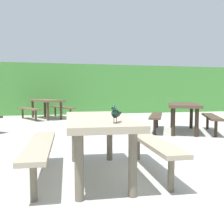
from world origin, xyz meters
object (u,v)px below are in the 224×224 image
(picnic_table_foreground, at_px, (98,132))
(picnic_table_far_centre, at_px, (183,111))
(bird_grackle, at_px, (115,113))
(picnic_table_mid_right, at_px, (46,104))

(picnic_table_foreground, relative_size, picnic_table_far_centre, 0.81)
(bird_grackle, xyz_separation_m, picnic_table_far_centre, (2.73, 3.56, -0.29))
(picnic_table_mid_right, relative_size, picnic_table_far_centre, 1.00)
(picnic_table_foreground, height_order, picnic_table_mid_right, same)
(picnic_table_far_centre, bearing_deg, picnic_table_mid_right, 130.01)
(picnic_table_foreground, relative_size, picnic_table_mid_right, 0.81)
(bird_grackle, bearing_deg, picnic_table_far_centre, 52.52)
(picnic_table_mid_right, height_order, picnic_table_far_centre, same)
(picnic_table_foreground, bearing_deg, picnic_table_far_centre, 46.37)
(bird_grackle, height_order, picnic_table_mid_right, bird_grackle)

